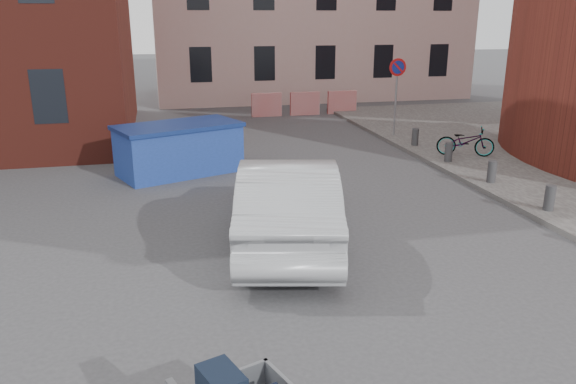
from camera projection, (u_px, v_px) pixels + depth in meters
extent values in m
plane|color=#38383A|center=(291.00, 264.00, 9.75)|extent=(120.00, 120.00, 0.00)
cylinder|color=gray|center=(396.00, 98.00, 19.46)|extent=(0.07, 0.07, 2.60)
cylinder|color=red|center=(398.00, 67.00, 19.12)|extent=(0.60, 0.03, 0.60)
cylinder|color=navy|center=(398.00, 67.00, 19.10)|extent=(0.44, 0.03, 0.44)
cylinder|color=#3A3A3D|center=(550.00, 198.00, 12.05)|extent=(0.22, 0.22, 0.55)
cylinder|color=#3A3A3D|center=(492.00, 172.00, 14.09)|extent=(0.22, 0.22, 0.55)
cylinder|color=#3A3A3D|center=(449.00, 152.00, 16.14)|extent=(0.22, 0.22, 0.55)
cylinder|color=#3A3A3D|center=(415.00, 137.00, 18.18)|extent=(0.22, 0.22, 0.55)
cube|color=red|center=(267.00, 105.00, 24.08)|extent=(1.30, 0.18, 1.00)
cube|color=red|center=(305.00, 104.00, 24.45)|extent=(1.30, 0.18, 1.00)
cube|color=red|center=(342.00, 102.00, 24.82)|extent=(1.30, 0.18, 1.00)
cube|color=#203E9C|center=(179.00, 151.00, 15.26)|extent=(3.51, 2.62, 1.26)
cube|color=navy|center=(178.00, 126.00, 15.06)|extent=(3.64, 2.75, 0.10)
imported|color=#9FA1A6|center=(288.00, 201.00, 10.47)|extent=(2.77, 5.24, 1.64)
imported|color=black|center=(466.00, 141.00, 16.75)|extent=(1.76, 1.21, 0.88)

